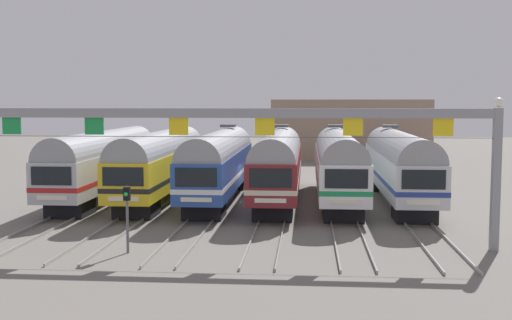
{
  "coord_description": "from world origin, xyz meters",
  "views": [
    {
      "loc": [
        4.0,
        -42.86,
        6.81
      ],
      "look_at": [
        0.42,
        1.1,
        2.72
      ],
      "focal_mm": 44.79,
      "sensor_mm": 36.0,
      "label": 1
    }
  ],
  "objects": [
    {
      "name": "commuter_train_white",
      "position": [
        6.05,
        -0.0,
        2.69
      ],
      "size": [
        2.88,
        18.06,
        5.05
      ],
      "color": "white",
      "rests_on": "ground"
    },
    {
      "name": "commuter_train_maroon",
      "position": [
        2.02,
        -0.0,
        2.69
      ],
      "size": [
        2.88,
        18.06,
        5.05
      ],
      "color": "maroon",
      "rests_on": "ground"
    },
    {
      "name": "commuter_train_blue",
      "position": [
        -2.02,
        -0.0,
        2.69
      ],
      "size": [
        2.88,
        18.06,
        5.05
      ],
      "color": "#284C9E",
      "rests_on": "ground"
    },
    {
      "name": "yard_signal_mast",
      "position": [
        -4.03,
        -15.26,
        2.12
      ],
      "size": [
        0.28,
        0.35,
        3.04
      ],
      "color": "#59595E",
      "rests_on": "ground"
    },
    {
      "name": "ground_plane",
      "position": [
        0.0,
        0.0,
        0.0
      ],
      "size": [
        160.0,
        160.0,
        0.0
      ],
      "primitive_type": "plane",
      "color": "slate"
    },
    {
      "name": "catenary_gantry",
      "position": [
        0.0,
        -13.5,
        5.34
      ],
      "size": [
        25.41,
        0.44,
        6.97
      ],
      "color": "gray",
      "rests_on": "ground"
    },
    {
      "name": "commuter_train_silver",
      "position": [
        10.08,
        -0.0,
        2.69
      ],
      "size": [
        2.88,
        18.06,
        5.05
      ],
      "color": "silver",
      "rests_on": "ground"
    },
    {
      "name": "commuter_train_yellow",
      "position": [
        -6.05,
        -0.01,
        2.69
      ],
      "size": [
        2.88,
        18.06,
        4.77
      ],
      "color": "gold",
      "rests_on": "ground"
    },
    {
      "name": "commuter_train_stainless",
      "position": [
        -10.08,
        -0.01,
        2.69
      ],
      "size": [
        2.88,
        18.06,
        4.77
      ],
      "color": "#B2B5BA",
      "rests_on": "ground"
    },
    {
      "name": "maintenance_building",
      "position": [
        8.93,
        35.05,
        3.49
      ],
      "size": [
        18.34,
        10.0,
        6.97
      ],
      "primitive_type": "cube",
      "color": "gray",
      "rests_on": "ground"
    },
    {
      "name": "track_bed",
      "position": [
        0.0,
        17.0,
        0.07
      ],
      "size": [
        21.67,
        70.0,
        0.15
      ],
      "color": "gray",
      "rests_on": "ground"
    }
  ]
}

